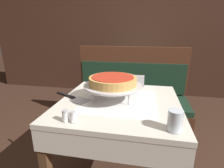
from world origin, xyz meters
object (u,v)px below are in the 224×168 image
Objects in this scene: dining_table_rear at (136,66)px; condiment_caddy at (134,57)px; pizza_pan_stand at (113,86)px; pizza_server at (73,98)px; deep_dish_pizza at (113,81)px; water_glass_near at (175,120)px; dining_table_front at (119,114)px; pepper_shaker at (73,117)px; salt_shaker at (65,116)px; napkin_holder at (138,81)px; booth_bench at (129,109)px.

dining_table_rear is 0.18m from condiment_caddy.
pizza_pan_stand reaches higher than pizza_server.
deep_dish_pizza reaches higher than water_glass_near.
pepper_shaker reaches higher than dining_table_front.
pizza_server is 1.77× the size of condiment_caddy.
water_glass_near is at bearing -45.34° from dining_table_front.
salt_shaker is 0.62× the size of napkin_holder.
booth_bench is at bearing 87.07° from deep_dish_pizza.
deep_dish_pizza is (-0.05, -1.81, 0.24)m from dining_table_rear.
pepper_shaker is at bearing -113.59° from pizza_pan_stand.
pizza_server is at bearing 107.10° from salt_shaker.
deep_dish_pizza reaches higher than dining_table_front.
salt_shaker is 2.25m from condiment_caddy.
pepper_shaker is (-0.19, -0.33, 0.13)m from dining_table_front.
condiment_caddy reaches higher than pizza_pan_stand.
pizza_pan_stand is 6.17× the size of salt_shaker.
dining_table_rear is 1.47m from napkin_holder.
deep_dish_pizza is at bearing 66.41° from pepper_shaker.
dining_table_front is 0.47m from water_glass_near.
booth_bench reaches higher than dining_table_front.
pepper_shaker is (0.14, -0.31, 0.02)m from pizza_server.
deep_dish_pizza reaches higher than pepper_shaker.
pizza_server is at bearing 113.69° from pepper_shaker.
pepper_shaker is at bearing -113.59° from deep_dish_pizza.
booth_bench is 4.50× the size of pizza_server.
napkin_holder reaches higher than dining_table_front.
dining_table_front is 12.73× the size of salt_shaker.
pizza_server is 0.34m from pepper_shaker.
dining_table_rear is at bearing 89.40° from booth_bench.
pizza_server is 0.57m from napkin_holder.
pepper_shaker is at bearing -113.56° from napkin_holder.
pizza_server is at bearing -176.49° from dining_table_front.
salt_shaker is (-0.19, -0.33, -0.07)m from pizza_pan_stand.
pizza_pan_stand reaches higher than dining_table_front.
napkin_holder is (0.11, 0.35, 0.15)m from dining_table_front.
pizza_server is (-0.34, -1.83, 0.11)m from dining_table_rear.
dining_table_front is 1.91m from condiment_caddy.
pizza_server is 5.11× the size of pepper_shaker.
pizza_pan_stand is at bearing -89.89° from condiment_caddy.
booth_bench is 23.01× the size of pepper_shaker.
booth_bench reaches higher than salt_shaker.
pizza_pan_stand reaches higher than pepper_shaker.
salt_shaker is at bearing -119.21° from pizza_pan_stand.
salt_shaker is (-0.19, -0.33, -0.11)m from deep_dish_pizza.
water_glass_near is at bearing -73.07° from napkin_holder.
booth_bench is 1.01m from pizza_pan_stand.
salt_shaker is at bearing -119.21° from deep_dish_pizza.
pepper_shaker is at bearing -93.62° from condiment_caddy.
condiment_caddy is at bearing 92.57° from booth_bench.
deep_dish_pizza is at bearing 176.93° from dining_table_front.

